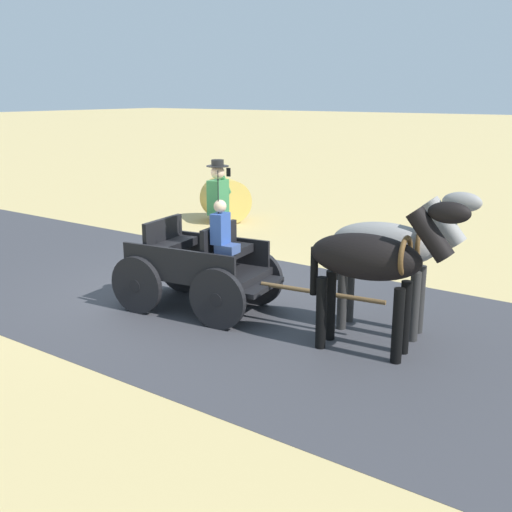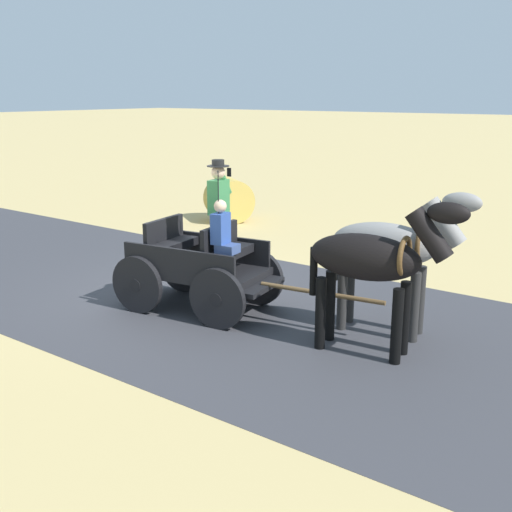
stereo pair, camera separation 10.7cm
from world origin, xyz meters
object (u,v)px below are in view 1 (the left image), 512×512
at_px(horse_drawn_carriage, 202,262).
at_px(horse_off_side, 373,261).
at_px(hay_bale, 225,200).
at_px(horse_near_side, 391,247).

distance_m(horse_drawn_carriage, horse_off_side, 3.10).
height_order(horse_drawn_carriage, horse_off_side, horse_drawn_carriage).
xyz_separation_m(horse_off_side, hay_bale, (-6.08, -7.41, -0.72)).
bearing_deg(hay_bale, horse_off_side, 50.60).
height_order(horse_near_side, horse_off_side, same).
bearing_deg(hay_bale, horse_near_side, 54.32).
xyz_separation_m(horse_drawn_carriage, horse_off_side, (-0.00, 3.06, 0.51)).
bearing_deg(horse_near_side, horse_drawn_carriage, -73.72).
height_order(horse_off_side, hay_bale, horse_off_side).
relative_size(horse_drawn_carriage, horse_off_side, 2.04).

